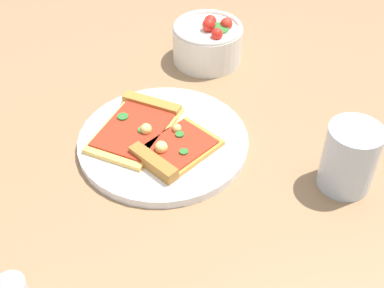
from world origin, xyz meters
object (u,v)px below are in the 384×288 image
at_px(salad_bowl, 208,42).
at_px(soda_glass, 349,159).
at_px(plate, 161,143).
at_px(pizza_slice_near, 139,125).
at_px(pizza_slice_far, 172,151).

height_order(salad_bowl, soda_glass, soda_glass).
height_order(plate, soda_glass, soda_glass).
xyz_separation_m(pizza_slice_near, soda_glass, (0.26, -0.19, 0.03)).
relative_size(plate, pizza_slice_near, 1.45).
relative_size(plate, salad_bowl, 2.04).
bearing_deg(pizza_slice_far, soda_glass, -26.45).
bearing_deg(pizza_slice_near, soda_glass, -35.62).
bearing_deg(salad_bowl, pizza_slice_far, -118.15).
height_order(plate, salad_bowl, salad_bowl).
distance_m(salad_bowl, soda_glass, 0.38).
bearing_deg(soda_glass, pizza_slice_far, 153.55).
distance_m(pizza_slice_near, soda_glass, 0.32).
relative_size(plate, pizza_slice_far, 1.81).
height_order(plate, pizza_slice_near, pizza_slice_near).
xyz_separation_m(pizza_slice_near, pizza_slice_far, (0.03, -0.07, 0.00)).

